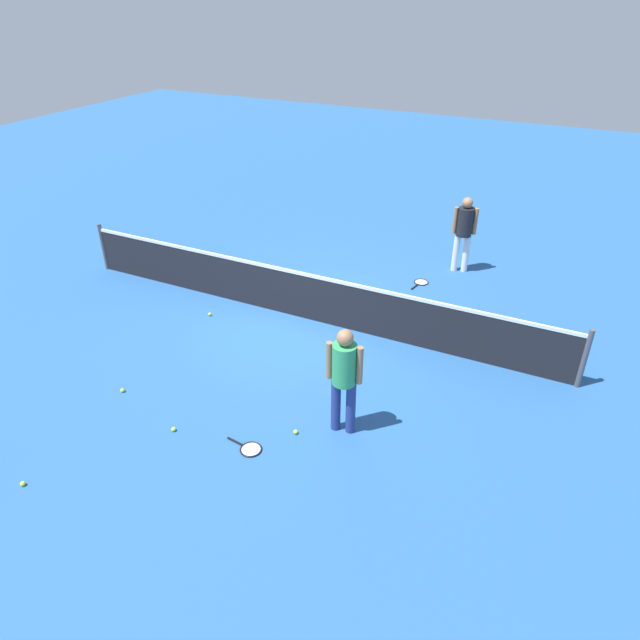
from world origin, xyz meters
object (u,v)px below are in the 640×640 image
tennis_racket_near_player (249,449)px  tennis_ball_near_player (122,390)px  player_far_side (464,228)px  tennis_ball_baseline (174,429)px  tennis_ball_stray_left (296,432)px  tennis_ball_midcourt (23,484)px  player_near_side (344,373)px  tennis_racket_far_player (421,283)px  tennis_ball_by_net (210,314)px

tennis_racket_near_player → tennis_ball_near_player: tennis_ball_near_player is taller
player_far_side → tennis_ball_baseline: bearing=-108.4°
tennis_ball_stray_left → tennis_ball_midcourt: bearing=-138.1°
player_near_side → tennis_ball_stray_left: 1.20m
tennis_ball_midcourt → tennis_ball_stray_left: same height
tennis_ball_near_player → player_far_side: bearing=61.4°
tennis_ball_midcourt → tennis_ball_stray_left: (2.72, 2.44, 0.00)m
tennis_racket_far_player → tennis_ball_stray_left: (-0.17, -5.42, 0.02)m
player_near_side → player_far_side: 6.02m
tennis_ball_midcourt → tennis_ball_baseline: size_ratio=1.00×
tennis_ball_stray_left → tennis_ball_by_net: bearing=144.0°
tennis_racket_near_player → tennis_racket_far_player: bearing=84.3°
player_near_side → tennis_racket_far_player: 5.15m
tennis_racket_far_player → tennis_ball_baseline: (-1.79, -6.16, 0.02)m
tennis_racket_far_player → player_near_side: bearing=-85.4°
player_near_side → tennis_ball_near_player: player_near_side is taller
tennis_racket_far_player → tennis_ball_baseline: bearing=-106.2°
player_near_side → tennis_ball_midcourt: 4.44m
tennis_ball_by_net → tennis_racket_near_player: bearing=-46.5°
player_far_side → tennis_racket_far_player: bearing=-120.5°
player_near_side → tennis_racket_far_player: player_near_side is taller
tennis_racket_near_player → tennis_ball_stray_left: bearing=52.9°
tennis_ball_near_player → tennis_ball_midcourt: 2.10m
tennis_ball_by_net → tennis_ball_stray_left: (3.11, -2.26, 0.00)m
tennis_ball_baseline → tennis_ball_near_player: bearing=163.8°
player_near_side → tennis_ball_by_net: 4.24m
tennis_racket_near_player → tennis_ball_near_player: size_ratio=9.08×
tennis_ball_by_net → tennis_ball_near_player: bearing=-86.3°
tennis_racket_far_player → tennis_ball_midcourt: 8.37m
player_near_side → tennis_ball_midcourt: size_ratio=25.76×
player_far_side → tennis_ball_near_player: 7.76m
player_near_side → tennis_racket_near_player: (-1.00, -0.96, -1.00)m
tennis_ball_by_net → tennis_ball_stray_left: 3.84m
tennis_ball_midcourt → tennis_ball_near_player: bearing=96.1°
tennis_ball_near_player → tennis_ball_stray_left: 2.96m
tennis_ball_baseline → tennis_ball_midcourt: bearing=-122.7°
player_near_side → tennis_racket_near_player: size_ratio=2.84×
tennis_ball_midcourt → tennis_racket_far_player: bearing=69.9°
tennis_ball_midcourt → player_near_side: bearing=40.7°
player_far_side → tennis_ball_baseline: size_ratio=25.76×
player_near_side → tennis_ball_baseline: player_near_side is taller
tennis_ball_baseline → tennis_ball_stray_left: same height
tennis_racket_near_player → tennis_racket_far_player: (0.60, 5.99, 0.00)m
tennis_racket_near_player → tennis_ball_midcourt: 2.95m
player_near_side → player_far_side: (0.17, 6.02, 0.00)m
player_near_side → player_far_side: bearing=88.3°
player_far_side → tennis_racket_near_player: 7.15m
tennis_racket_near_player → tennis_ball_midcourt: size_ratio=9.08×
tennis_racket_far_player → tennis_ball_baseline: tennis_ball_baseline is taller
player_far_side → tennis_ball_baseline: (-2.37, -7.14, -0.98)m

